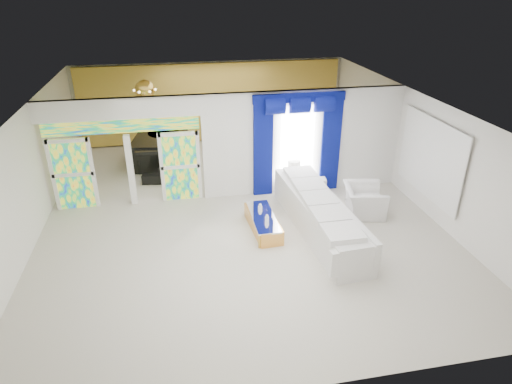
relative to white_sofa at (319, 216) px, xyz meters
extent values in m
plane|color=#B7AF9E|center=(-1.84, 1.46, -0.42)|extent=(12.00, 12.00, 0.00)
cube|color=white|center=(0.31, 2.46, 1.08)|extent=(5.70, 0.18, 3.00)
cube|color=white|center=(-4.69, 2.46, 2.31)|extent=(4.30, 0.18, 0.55)
cube|color=#994C3F|center=(-6.11, 2.46, 0.58)|extent=(0.95, 0.04, 2.00)
cube|color=#994C3F|center=(-3.26, 2.46, 0.58)|extent=(0.95, 0.04, 2.00)
cube|color=#994C3F|center=(-4.69, 2.46, 1.83)|extent=(4.00, 0.05, 0.35)
cube|color=white|center=(0.06, 2.36, 1.03)|extent=(1.00, 0.02, 2.30)
cube|color=#040C4B|center=(-0.94, 2.33, 0.98)|extent=(0.55, 0.10, 2.80)
cube|color=#040C4B|center=(1.06, 2.33, 0.98)|extent=(0.55, 0.10, 2.80)
cube|color=#040C4B|center=(0.06, 2.33, 2.40)|extent=(2.60, 0.12, 0.25)
cube|color=white|center=(3.10, 0.46, 1.13)|extent=(0.04, 2.70, 1.90)
cube|color=gold|center=(-1.84, 7.36, 1.08)|extent=(9.70, 0.12, 2.90)
cube|color=silver|center=(0.00, 0.00, 0.00)|extent=(1.23, 4.43, 0.83)
cube|color=gold|center=(-1.35, 0.30, -0.23)|extent=(0.68, 1.74, 0.38)
cube|color=white|center=(0.26, 2.23, -0.20)|extent=(1.36, 0.57, 0.44)
cylinder|color=white|center=(-0.04, 2.23, 0.31)|extent=(0.36, 0.36, 0.58)
imported|color=silver|center=(1.49, 0.68, -0.04)|extent=(1.22, 1.34, 0.75)
cube|color=black|center=(-4.01, 5.31, 0.04)|extent=(1.67, 2.02, 0.92)
cube|color=black|center=(-4.01, 3.71, -0.27)|extent=(0.90, 0.47, 0.28)
cube|color=tan|center=(-6.20, 3.62, 0.00)|extent=(0.58, 0.53, 0.83)
sphere|color=gold|center=(-4.14, 4.86, 2.23)|extent=(0.60, 0.60, 0.60)
cylinder|color=navy|center=(-1.30, 0.28, 0.10)|extent=(0.08, 0.08, 0.27)
cylinder|color=white|center=(-1.35, 0.67, 0.01)|extent=(0.11, 0.11, 0.10)
cylinder|color=navy|center=(-1.28, -0.33, 0.08)|extent=(0.09, 0.09, 0.24)
cylinder|color=white|center=(-1.31, 0.02, 0.03)|extent=(0.10, 0.10, 0.14)
camera|label=1|loc=(-3.36, -9.18, 5.34)|focal=31.15mm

